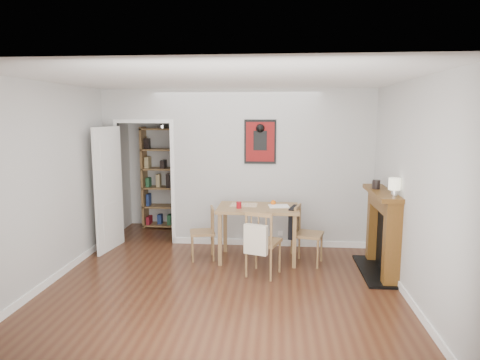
# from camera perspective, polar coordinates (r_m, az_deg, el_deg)

# --- Properties ---
(ground) EXTENTS (5.20, 5.20, 0.00)m
(ground) POSITION_cam_1_polar(r_m,az_deg,el_deg) (6.09, -1.80, -12.35)
(ground) COLOR #4D2C19
(ground) RESTS_ON ground
(room_shell) EXTENTS (5.20, 5.20, 5.20)m
(room_shell) POSITION_cam_1_polar(r_m,az_deg,el_deg) (7.06, 0.25, 1.47)
(room_shell) COLOR #BABAB8
(room_shell) RESTS_ON ground
(dining_table) EXTENTS (1.20, 0.77, 0.82)m
(dining_table) POSITION_cam_1_polar(r_m,az_deg,el_deg) (6.45, 2.42, -4.44)
(dining_table) COLOR #8F6343
(dining_table) RESTS_ON ground
(chair_left) EXTENTS (0.48, 0.48, 0.80)m
(chair_left) POSITION_cam_1_polar(r_m,az_deg,el_deg) (6.58, -5.05, -7.06)
(chair_left) COLOR olive
(chair_left) RESTS_ON ground
(chair_right) EXTENTS (0.58, 0.53, 0.87)m
(chair_right) POSITION_cam_1_polar(r_m,az_deg,el_deg) (6.41, 8.94, -7.11)
(chair_right) COLOR olive
(chair_right) RESTS_ON ground
(chair_front) EXTENTS (0.59, 0.62, 0.92)m
(chair_front) POSITION_cam_1_polar(r_m,az_deg,el_deg) (5.89, 3.07, -8.28)
(chair_front) COLOR olive
(chair_front) RESTS_ON ground
(bookshelf) EXTENTS (0.82, 0.33, 1.96)m
(bookshelf) POSITION_cam_1_polar(r_m,az_deg,el_deg) (8.42, -10.11, 0.22)
(bookshelf) COLOR #8F6343
(bookshelf) RESTS_ON ground
(fireplace) EXTENTS (0.45, 1.25, 1.16)m
(fireplace) POSITION_cam_1_polar(r_m,az_deg,el_deg) (6.27, 18.58, -6.26)
(fireplace) COLOR brown
(fireplace) RESTS_ON ground
(red_glass) EXTENTS (0.08, 0.08, 0.10)m
(red_glass) POSITION_cam_1_polar(r_m,az_deg,el_deg) (6.30, -0.15, -3.35)
(red_glass) COLOR maroon
(red_glass) RESTS_ON dining_table
(orange_fruit) EXTENTS (0.08, 0.08, 0.08)m
(orange_fruit) POSITION_cam_1_polar(r_m,az_deg,el_deg) (6.54, 4.45, -3.02)
(orange_fruit) COLOR #E45F0C
(orange_fruit) RESTS_ON dining_table
(placemat) EXTENTS (0.41, 0.31, 0.00)m
(placemat) POSITION_cam_1_polar(r_m,az_deg,el_deg) (6.54, 0.52, -3.33)
(placemat) COLOR beige
(placemat) RESTS_ON dining_table
(notebook) EXTENTS (0.32, 0.26, 0.01)m
(notebook) POSITION_cam_1_polar(r_m,az_deg,el_deg) (6.45, 5.19, -3.49)
(notebook) COLOR white
(notebook) RESTS_ON dining_table
(mantel_lamp) EXTENTS (0.15, 0.15, 0.23)m
(mantel_lamp) POSITION_cam_1_polar(r_m,az_deg,el_deg) (5.75, 19.90, -0.64)
(mantel_lamp) COLOR silver
(mantel_lamp) RESTS_ON fireplace
(ceramic_jar_a) EXTENTS (0.11, 0.11, 0.13)m
(ceramic_jar_a) POSITION_cam_1_polar(r_m,az_deg,el_deg) (6.26, 17.70, -0.56)
(ceramic_jar_a) COLOR black
(ceramic_jar_a) RESTS_ON fireplace
(ceramic_jar_b) EXTENTS (0.07, 0.07, 0.09)m
(ceramic_jar_b) POSITION_cam_1_polar(r_m,az_deg,el_deg) (6.37, 17.50, -0.56)
(ceramic_jar_b) COLOR black
(ceramic_jar_b) RESTS_ON fireplace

